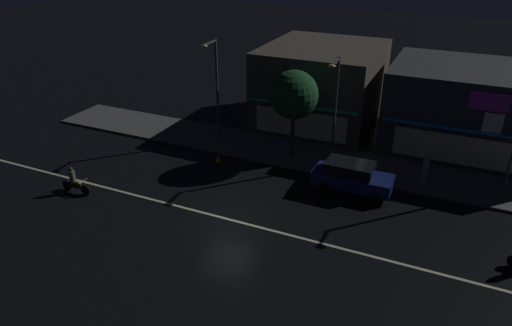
# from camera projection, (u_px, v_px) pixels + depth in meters

# --- Properties ---
(ground_plane) EXTENTS (140.00, 140.00, 0.00)m
(ground_plane) POSITION_uv_depth(u_px,v_px,m) (228.00, 219.00, 23.31)
(ground_plane) COLOR black
(lane_divider_stripe) EXTENTS (33.18, 0.16, 0.01)m
(lane_divider_stripe) POSITION_uv_depth(u_px,v_px,m) (228.00, 219.00, 23.30)
(lane_divider_stripe) COLOR beige
(lane_divider_stripe) RESTS_ON ground
(sidewalk_far) EXTENTS (34.93, 4.03, 0.14)m
(sidewalk_far) POSITION_uv_depth(u_px,v_px,m) (289.00, 152.00, 30.15)
(sidewalk_far) COLOR #4C4C4F
(sidewalk_far) RESTS_ON ground
(storefront_left_block) EXTENTS (10.85, 7.93, 5.32)m
(storefront_left_block) POSITION_uv_depth(u_px,v_px,m) (476.00, 109.00, 29.91)
(storefront_left_block) COLOR #383A3F
(storefront_left_block) RESTS_ON ground
(storefront_center_block) EXTENTS (7.96, 9.05, 5.61)m
(storefront_center_block) POSITION_uv_depth(u_px,v_px,m) (321.00, 84.00, 34.19)
(storefront_center_block) COLOR #4C443A
(storefront_center_block) RESTS_ON ground
(streetlamp_west) EXTENTS (0.44, 1.64, 6.74)m
(streetlamp_west) POSITION_uv_depth(u_px,v_px,m) (215.00, 83.00, 30.03)
(streetlamp_west) COLOR #47494C
(streetlamp_west) RESTS_ON sidewalk_far
(streetlamp_mid) EXTENTS (0.44, 1.64, 6.55)m
(streetlamp_mid) POSITION_uv_depth(u_px,v_px,m) (334.00, 104.00, 26.64)
(streetlamp_mid) COLOR #47494C
(streetlamp_mid) RESTS_ON sidewalk_far
(pedestrian_on_sidewalk) EXTENTS (0.33, 0.33, 1.87)m
(pedestrian_on_sidewalk) POSITION_uv_depth(u_px,v_px,m) (425.00, 170.00, 25.86)
(pedestrian_on_sidewalk) COLOR gray
(pedestrian_on_sidewalk) RESTS_ON sidewalk_far
(street_tree) EXTENTS (2.93, 2.93, 5.51)m
(street_tree) POSITION_uv_depth(u_px,v_px,m) (294.00, 95.00, 27.68)
(street_tree) COLOR #473323
(street_tree) RESTS_ON sidewalk_far
(parked_car_near_kerb) EXTENTS (4.30, 1.98, 1.67)m
(parked_car_near_kerb) POSITION_uv_depth(u_px,v_px,m) (352.00, 176.00, 25.55)
(parked_car_near_kerb) COLOR navy
(parked_car_near_kerb) RESTS_ON ground
(motorcycle_following) EXTENTS (1.90, 0.60, 1.52)m
(motorcycle_following) POSITION_uv_depth(u_px,v_px,m) (75.00, 182.00, 25.45)
(motorcycle_following) COLOR black
(motorcycle_following) RESTS_ON ground
(traffic_cone) EXTENTS (0.36, 0.36, 0.55)m
(traffic_cone) POSITION_uv_depth(u_px,v_px,m) (218.00, 158.00, 28.98)
(traffic_cone) COLOR orange
(traffic_cone) RESTS_ON ground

